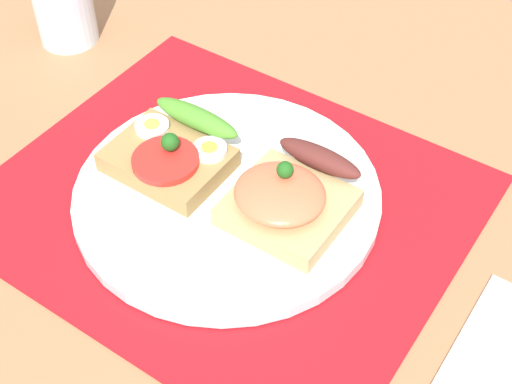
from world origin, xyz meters
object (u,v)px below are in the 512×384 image
Objects in this scene: sandwich_salmon at (289,196)px; drinking_glass at (63,1)px; sandwich_egg_tomato at (173,152)px; plate at (227,195)px.

drinking_glass is (-34.34, 9.35, 1.45)cm from sandwich_salmon.
sandwich_salmon reaches higher than sandwich_egg_tomato.
drinking_glass reaches higher than plate.
drinking_glass is (-22.95, 10.27, 1.75)cm from sandwich_egg_tomato.
sandwich_salmon is at bearing 9.69° from plate.
sandwich_egg_tomato reaches higher than plate.
plate is at bearing -170.31° from sandwich_salmon.
drinking_glass is at bearing 164.77° from sandwich_salmon.
sandwich_salmon is (5.64, 0.96, 2.32)cm from plate.
sandwich_egg_tomato is at bearing -24.11° from drinking_glass.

